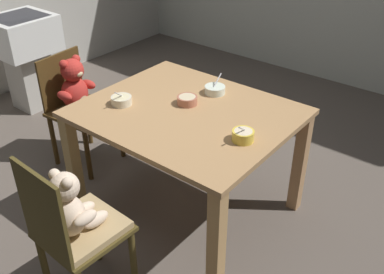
# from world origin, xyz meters

# --- Properties ---
(ground_plane) EXTENTS (5.20, 5.20, 0.04)m
(ground_plane) POSITION_xyz_m (0.00, 0.00, -0.02)
(ground_plane) COLOR #584E46
(dining_table) EXTENTS (1.20, 1.00, 0.73)m
(dining_table) POSITION_xyz_m (0.00, 0.00, 0.62)
(dining_table) COLOR #A97E50
(dining_table) RESTS_ON ground_plane
(teddy_chair_near_left) EXTENTS (0.44, 0.45, 0.82)m
(teddy_chair_near_left) POSITION_xyz_m (-0.99, -0.03, 0.54)
(teddy_chair_near_left) COLOR #483215
(teddy_chair_near_left) RESTS_ON ground_plane
(teddy_chair_near_front) EXTENTS (0.39, 0.40, 0.89)m
(teddy_chair_near_front) POSITION_xyz_m (0.03, -0.88, 0.53)
(teddy_chair_near_front) COLOR #493C19
(teddy_chair_near_front) RESTS_ON ground_plane
(porridge_bowl_white_far_center) EXTENTS (0.13, 0.14, 0.11)m
(porridge_bowl_white_far_center) POSITION_xyz_m (-0.01, 0.29, 0.76)
(porridge_bowl_white_far_center) COLOR silver
(porridge_bowl_white_far_center) RESTS_ON dining_table
(porridge_bowl_cream_near_left) EXTENTS (0.12, 0.13, 0.11)m
(porridge_bowl_cream_near_left) POSITION_xyz_m (-0.35, -0.18, 0.76)
(porridge_bowl_cream_near_left) COLOR beige
(porridge_bowl_cream_near_left) RESTS_ON dining_table
(porridge_bowl_terracotta_center) EXTENTS (0.12, 0.12, 0.05)m
(porridge_bowl_terracotta_center) POSITION_xyz_m (-0.05, 0.07, 0.76)
(porridge_bowl_terracotta_center) COLOR #B76A51
(porridge_bowl_terracotta_center) RESTS_ON dining_table
(porridge_bowl_yellow_near_right) EXTENTS (0.12, 0.12, 0.12)m
(porridge_bowl_yellow_near_right) POSITION_xyz_m (0.43, -0.07, 0.76)
(porridge_bowl_yellow_near_right) COLOR yellow
(porridge_bowl_yellow_near_right) RESTS_ON dining_table
(sink_basin) EXTENTS (0.48, 0.52, 0.85)m
(sink_basin) POSITION_xyz_m (-2.05, 0.26, 0.55)
(sink_basin) COLOR #B7B2A8
(sink_basin) RESTS_ON ground_plane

